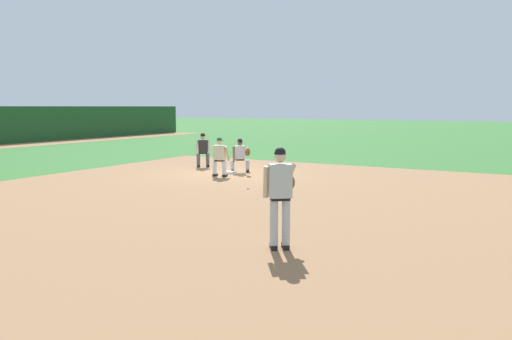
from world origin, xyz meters
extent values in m
plane|color=#336B2D|center=(0.00, 0.00, 0.00)|extent=(160.00, 160.00, 0.00)
cube|color=#936B47|center=(-4.14, -3.17, 0.00)|extent=(18.00, 18.00, 0.01)
cube|color=white|center=(0.00, 0.00, 0.04)|extent=(0.38, 0.38, 0.09)
sphere|color=white|center=(-2.82, -2.46, 0.04)|extent=(0.07, 0.07, 0.07)
cube|color=black|center=(-8.31, -6.22, 0.04)|extent=(0.27, 0.25, 0.09)
cylinder|color=#B2B2B7|center=(-8.34, -6.25, 0.50)|extent=(0.15, 0.15, 0.84)
cube|color=black|center=(-8.18, -6.40, 0.04)|extent=(0.27, 0.25, 0.09)
cylinder|color=#B2B2B7|center=(-8.21, -6.42, 0.50)|extent=(0.15, 0.15, 0.84)
cube|color=black|center=(-8.28, -6.34, 0.94)|extent=(0.37, 0.39, 0.06)
cube|color=#B2B2B7|center=(-8.28, -6.34, 1.26)|extent=(0.43, 0.46, 0.60)
sphere|color=#DBB28E|center=(-8.26, -6.32, 1.69)|extent=(0.21, 0.21, 0.21)
sphere|color=black|center=(-8.26, -6.32, 1.76)|extent=(0.20, 0.20, 0.20)
cube|color=black|center=(-8.19, -6.27, 1.74)|extent=(0.19, 0.20, 0.02)
cylinder|color=#DBB28E|center=(-8.37, -6.09, 1.23)|extent=(0.21, 0.19, 0.59)
cylinder|color=#DBB28E|center=(-7.89, -6.35, 1.35)|extent=(0.47, 0.39, 0.41)
ellipsoid|color=brown|center=(-7.82, -6.30, 1.19)|extent=(0.36, 0.34, 0.34)
cube|color=black|center=(0.70, -0.38, 0.04)|extent=(0.28, 0.24, 0.09)
cylinder|color=#B2B2B7|center=(0.73, -0.36, 0.28)|extent=(0.15, 0.15, 0.40)
cube|color=black|center=(0.35, 0.11, 0.04)|extent=(0.28, 0.24, 0.09)
cylinder|color=#B2B2B7|center=(0.39, 0.13, 0.28)|extent=(0.15, 0.15, 0.40)
cube|color=black|center=(0.56, -0.12, 0.50)|extent=(0.36, 0.39, 0.06)
cube|color=#B2B2B7|center=(0.56, -0.12, 0.78)|extent=(0.43, 0.47, 0.52)
sphere|color=brown|center=(0.54, -0.13, 1.17)|extent=(0.21, 0.21, 0.21)
sphere|color=black|center=(0.54, -0.13, 1.24)|extent=(0.20, 0.20, 0.20)
cube|color=black|center=(0.47, -0.18, 1.22)|extent=(0.19, 0.20, 0.02)
cylinder|color=brown|center=(0.36, -0.56, 0.92)|extent=(0.53, 0.41, 0.24)
cylinder|color=brown|center=(0.33, 0.03, 0.72)|extent=(0.25, 0.21, 0.58)
ellipsoid|color=brown|center=(0.19, -0.68, 0.85)|extent=(0.29, 0.29, 0.35)
cube|color=black|center=(-0.86, 0.11, 0.04)|extent=(0.27, 0.14, 0.09)
cylinder|color=white|center=(-0.90, 0.10, 0.33)|extent=(0.15, 0.15, 0.50)
cube|color=black|center=(-0.81, -0.29, 0.04)|extent=(0.27, 0.14, 0.09)
cylinder|color=white|center=(-0.85, -0.30, 0.33)|extent=(0.15, 0.15, 0.50)
cube|color=black|center=(-0.87, -0.10, 0.60)|extent=(0.24, 0.36, 0.06)
cube|color=beige|center=(-0.87, -0.10, 0.89)|extent=(0.28, 0.42, 0.54)
sphere|color=#DBB28E|center=(-0.85, -0.09, 1.29)|extent=(0.21, 0.21, 0.21)
sphere|color=#194C28|center=(-0.85, -0.09, 1.36)|extent=(0.20, 0.20, 0.20)
cube|color=#194C28|center=(-0.76, -0.09, 1.34)|extent=(0.13, 0.18, 0.02)
cylinder|color=#DBB28E|center=(-0.76, 0.17, 0.86)|extent=(0.33, 0.13, 0.56)
cylinder|color=#DBB28E|center=(-0.70, -0.33, 0.86)|extent=(0.33, 0.13, 0.56)
cube|color=black|center=(1.37, 2.00, 0.04)|extent=(0.27, 0.26, 0.09)
cylinder|color=#515154|center=(1.40, 2.02, 0.33)|extent=(0.15, 0.15, 0.50)
cube|color=black|center=(1.10, 2.30, 0.04)|extent=(0.27, 0.26, 0.09)
cylinder|color=#515154|center=(1.13, 2.32, 0.33)|extent=(0.15, 0.15, 0.50)
cube|color=black|center=(1.27, 2.17, 0.60)|extent=(0.38, 0.39, 0.06)
cube|color=#232326|center=(1.27, 2.17, 0.89)|extent=(0.45, 0.46, 0.54)
sphere|color=#DBB28E|center=(1.25, 2.16, 1.29)|extent=(0.21, 0.21, 0.21)
sphere|color=black|center=(1.25, 2.16, 1.36)|extent=(0.20, 0.20, 0.20)
cube|color=black|center=(1.18, 2.10, 1.34)|extent=(0.20, 0.20, 0.02)
cylinder|color=#DBB28E|center=(1.32, 1.89, 0.86)|extent=(0.30, 0.28, 0.56)
cylinder|color=#DBB28E|center=(0.99, 2.26, 0.86)|extent=(0.30, 0.28, 0.56)
camera|label=1|loc=(-16.12, -10.28, 2.57)|focal=35.00mm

